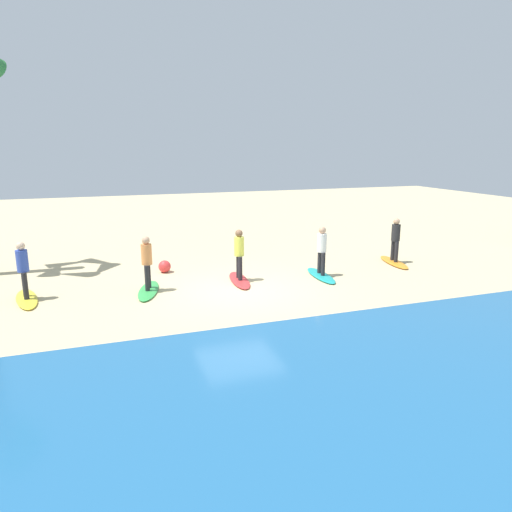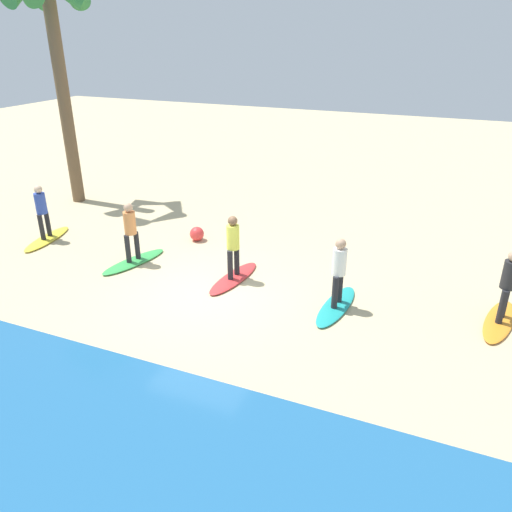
{
  "view_description": "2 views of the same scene",
  "coord_description": "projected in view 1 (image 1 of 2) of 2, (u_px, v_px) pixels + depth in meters",
  "views": [
    {
      "loc": [
        4.09,
        13.28,
        4.37
      ],
      "look_at": [
        -0.6,
        -0.04,
        1.03
      ],
      "focal_mm": 32.91,
      "sensor_mm": 36.0,
      "label": 1
    },
    {
      "loc": [
        -5.33,
        9.52,
        5.9
      ],
      "look_at": [
        -0.97,
        -0.81,
        0.81
      ],
      "focal_mm": 35.27,
      "sensor_mm": 36.0,
      "label": 2
    }
  ],
  "objects": [
    {
      "name": "surfer_orange",
      "position": [
        396.0,
        236.0,
        17.56
      ],
      "size": [
        0.32,
        0.45,
        1.64
      ],
      "color": "#232328",
      "rests_on": "surfboard_orange"
    },
    {
      "name": "surfboard_yellow",
      "position": [
        27.0,
        299.0,
        13.52
      ],
      "size": [
        0.91,
        2.16,
        0.09
      ],
      "primitive_type": "ellipsoid",
      "rotation": [
        0.0,
        0.0,
        1.74
      ],
      "color": "yellow",
      "rests_on": "ground"
    },
    {
      "name": "surfer_teal",
      "position": [
        322.0,
        247.0,
        15.74
      ],
      "size": [
        0.32,
        0.46,
        1.64
      ],
      "color": "#232328",
      "rests_on": "surfboard_teal"
    },
    {
      "name": "surfer_red",
      "position": [
        239.0,
        251.0,
        15.19
      ],
      "size": [
        0.32,
        0.46,
        1.64
      ],
      "color": "#232328",
      "rests_on": "surfboard_red"
    },
    {
      "name": "surfboard_red",
      "position": [
        239.0,
        280.0,
        15.42
      ],
      "size": [
        0.79,
        2.15,
        0.09
      ],
      "primitive_type": "ellipsoid",
      "rotation": [
        0.0,
        0.0,
        1.46
      ],
      "color": "red",
      "rests_on": "ground"
    },
    {
      "name": "surfboard_green",
      "position": [
        149.0,
        290.0,
        14.31
      ],
      "size": [
        1.06,
        2.17,
        0.09
      ],
      "primitive_type": "ellipsoid",
      "rotation": [
        0.0,
        0.0,
        1.32
      ],
      "color": "green",
      "rests_on": "ground"
    },
    {
      "name": "surfboard_teal",
      "position": [
        321.0,
        275.0,
        15.97
      ],
      "size": [
        0.74,
        2.14,
        0.09
      ],
      "primitive_type": "ellipsoid",
      "rotation": [
        0.0,
        0.0,
        1.48
      ],
      "color": "teal",
      "rests_on": "ground"
    },
    {
      "name": "ground_plane",
      "position": [
        238.0,
        290.0,
        14.52
      ],
      "size": [
        60.0,
        60.0,
        0.0
      ],
      "primitive_type": "plane",
      "color": "#CCB789"
    },
    {
      "name": "beach_ball",
      "position": [
        165.0,
        266.0,
        16.46
      ],
      "size": [
        0.43,
        0.43,
        0.43
      ],
      "primitive_type": "sphere",
      "color": "#E53838",
      "rests_on": "ground"
    },
    {
      "name": "surfer_green",
      "position": [
        147.0,
        259.0,
        14.08
      ],
      "size": [
        0.32,
        0.45,
        1.64
      ],
      "color": "#232328",
      "rests_on": "surfboard_green"
    },
    {
      "name": "surfer_yellow",
      "position": [
        23.0,
        266.0,
        13.29
      ],
      "size": [
        0.32,
        0.46,
        1.64
      ],
      "color": "#232328",
      "rests_on": "surfboard_yellow"
    },
    {
      "name": "surfboard_orange",
      "position": [
        394.0,
        262.0,
        17.79
      ],
      "size": [
        0.94,
        2.17,
        0.09
      ],
      "primitive_type": "ellipsoid",
      "rotation": [
        0.0,
        0.0,
        1.38
      ],
      "color": "orange",
      "rests_on": "ground"
    }
  ]
}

